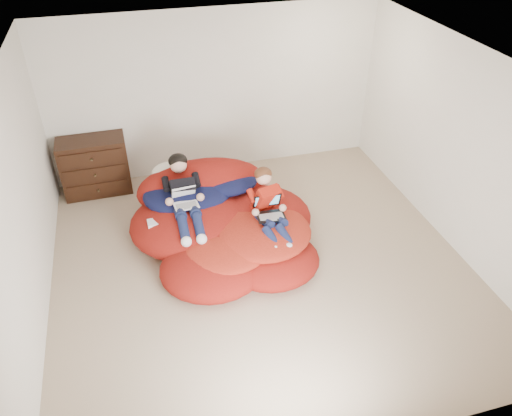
% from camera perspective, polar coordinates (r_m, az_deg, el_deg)
% --- Properties ---
extents(room_shell, '(5.10, 5.10, 2.77)m').
position_cam_1_polar(room_shell, '(6.12, 0.50, -4.81)').
color(room_shell, tan).
rests_on(room_shell, ground).
extents(dresser, '(0.97, 0.55, 0.86)m').
position_cam_1_polar(dresser, '(7.73, -17.93, 4.57)').
color(dresser, black).
rests_on(dresser, ground).
extents(beanbag_pile, '(2.41, 2.37, 0.87)m').
position_cam_1_polar(beanbag_pile, '(6.51, -3.89, -1.65)').
color(beanbag_pile, maroon).
rests_on(beanbag_pile, ground).
extents(cream_pillow, '(0.48, 0.31, 0.31)m').
position_cam_1_polar(cream_pillow, '(6.93, -9.92, 3.98)').
color(cream_pillow, silver).
rests_on(cream_pillow, beanbag_pile).
extents(older_boy, '(0.33, 1.24, 0.67)m').
position_cam_1_polar(older_boy, '(6.42, -8.29, 1.83)').
color(older_boy, black).
rests_on(older_boy, beanbag_pile).
extents(younger_boy, '(0.38, 1.00, 0.69)m').
position_cam_1_polar(younger_boy, '(6.21, 1.43, 0.51)').
color(younger_boy, red).
rests_on(younger_boy, beanbag_pile).
extents(laptop_white, '(0.32, 0.33, 0.21)m').
position_cam_1_polar(laptop_white, '(6.34, -8.10, 0.99)').
color(laptop_white, silver).
rests_on(laptop_white, older_boy).
extents(laptop_black, '(0.36, 0.37, 0.24)m').
position_cam_1_polar(laptop_black, '(6.21, 1.53, -0.15)').
color(laptop_black, black).
rests_on(laptop_black, younger_boy).
extents(power_adapter, '(0.15, 0.15, 0.06)m').
position_cam_1_polar(power_adapter, '(6.34, -11.60, -1.73)').
color(power_adapter, silver).
rests_on(power_adapter, beanbag_pile).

